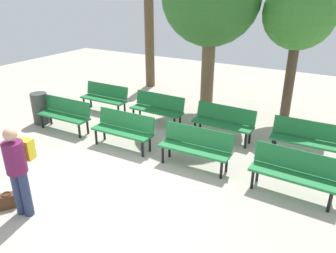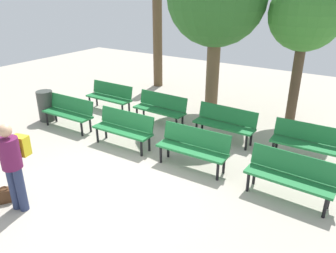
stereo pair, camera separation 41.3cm
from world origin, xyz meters
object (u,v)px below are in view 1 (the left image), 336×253
object	(u,v)px
visitor_with_backpack	(18,166)
handbag	(8,201)
bench_r0_c0	(65,113)
bench_r1_c1	(158,107)
bench_r1_c3	(307,138)
bench_r0_c3	(294,171)
tree_2	(150,44)
trash_bin	(40,108)
bench_r0_c1	(124,128)
bench_r1_c0	(105,96)
tree_1	(299,15)
bench_r0_c2	(196,145)
bench_r1_c2	(224,121)

from	to	relation	value
visitor_with_backpack	handbag	xyz separation A→B (m)	(-0.42, -0.06, -0.80)
bench_r0_c0	bench_r1_c1	world-z (taller)	same
bench_r1_c3	visitor_with_backpack	size ratio (longest dim) A/B	0.97
visitor_with_backpack	bench_r0_c3	bearing A→B (deg)	-156.26
bench_r1_c3	bench_r0_c3	bearing A→B (deg)	-90.29
tree_2	trash_bin	bearing A→B (deg)	-97.19
bench_r0_c1	bench_r1_c3	size ratio (longest dim) A/B	1.00
bench_r0_c3	tree_2	size ratio (longest dim) A/B	0.48
bench_r0_c0	bench_r1_c0	bearing A→B (deg)	89.31
bench_r0_c1	bench_r1_c0	xyz separation A→B (m)	(-2.05, 1.74, 0.00)
trash_bin	handbag	bearing A→B (deg)	-48.64
bench_r1_c3	visitor_with_backpack	world-z (taller)	visitor_with_backpack
tree_1	handbag	world-z (taller)	tree_1
bench_r0_c2	tree_2	xyz separation A→B (m)	(-4.40, 4.98, 1.18)
bench_r1_c3	tree_1	size ratio (longest dim) A/B	0.40
bench_r1_c1	tree_2	size ratio (longest dim) A/B	0.48
bench_r1_c2	handbag	world-z (taller)	bench_r1_c2
tree_2	handbag	size ratio (longest dim) A/B	9.20
visitor_with_backpack	bench_r1_c1	bearing A→B (deg)	-101.19
bench_r0_c2	trash_bin	xyz separation A→B (m)	(-5.02, 0.04, -0.05)
handbag	tree_2	bearing A→B (deg)	104.67
bench_r1_c0	bench_r1_c3	bearing A→B (deg)	-0.99
bench_r0_c0	bench_r1_c0	world-z (taller)	same
bench_r1_c1	tree_2	distance (m)	4.23
visitor_with_backpack	handbag	size ratio (longest dim) A/B	4.51
bench_r0_c1	handbag	world-z (taller)	bench_r0_c1
bench_r0_c2	bench_r0_c3	bearing A→B (deg)	-2.66
tree_2	trash_bin	xyz separation A→B (m)	(-0.62, -4.94, -1.23)
bench_r0_c3	bench_r1_c1	world-z (taller)	same
visitor_with_backpack	tree_2	bearing A→B (deg)	-85.42
bench_r0_c3	visitor_with_backpack	size ratio (longest dim) A/B	0.98
bench_r0_c3	tree_2	distance (m)	8.28
bench_r1_c3	handbag	distance (m)	6.41
bench_r0_c0	visitor_with_backpack	xyz separation A→B (m)	(2.13, -3.02, 0.43)
bench_r0_c2	visitor_with_backpack	bearing A→B (deg)	-123.13
bench_r0_c1	tree_1	xyz separation A→B (m)	(3.07, 3.95, 2.50)
bench_r0_c0	bench_r1_c3	distance (m)	6.26
bench_r1_c0	tree_1	world-z (taller)	tree_1
bench_r0_c2	bench_r1_c1	size ratio (longest dim) A/B	1.00
bench_r1_c3	trash_bin	size ratio (longest dim) A/B	1.78
bench_r0_c2	bench_r1_c2	size ratio (longest dim) A/B	1.00
bench_r0_c2	handbag	xyz separation A→B (m)	(-2.29, -3.06, -0.37)
bench_r1_c2	tree_2	xyz separation A→B (m)	(-4.41, 3.33, 1.18)
bench_r0_c2	bench_r1_c2	bearing A→B (deg)	88.45
bench_r1_c0	bench_r1_c3	xyz separation A→B (m)	(6.06, -0.09, 0.00)
bench_r1_c3	visitor_with_backpack	bearing A→B (deg)	-131.34
bench_r1_c2	visitor_with_backpack	bearing A→B (deg)	-110.49
bench_r0_c0	bench_r0_c1	size ratio (longest dim) A/B	1.00
bench_r1_c1	bench_r1_c2	bearing A→B (deg)	0.52
bench_r1_c0	visitor_with_backpack	distance (m)	5.20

